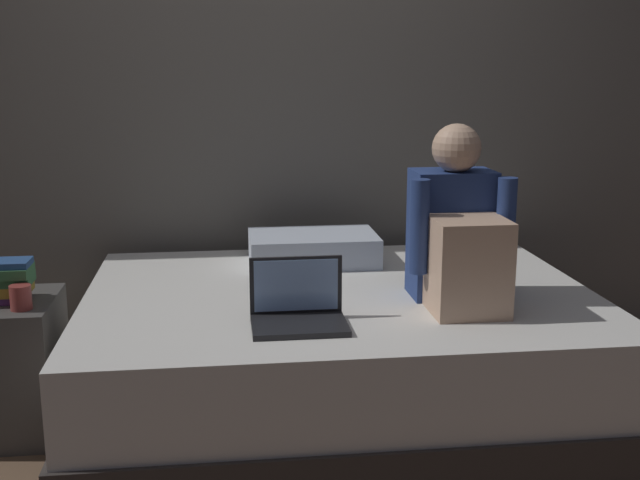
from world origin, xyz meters
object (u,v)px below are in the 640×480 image
(nightstand, at_px, (0,367))
(mug, at_px, (21,297))
(pillow, at_px, (313,248))
(person_sitting, at_px, (458,236))
(laptop, at_px, (297,309))
(book_stack, at_px, (0,280))
(bed, at_px, (339,353))

(nightstand, height_order, mug, mug)
(pillow, relative_size, mug, 6.22)
(person_sitting, height_order, mug, person_sitting)
(laptop, distance_m, mug, 1.00)
(book_stack, bearing_deg, mug, -48.49)
(nightstand, bearing_deg, pillow, 19.52)
(person_sitting, height_order, book_stack, person_sitting)
(book_stack, bearing_deg, nightstand, 162.67)
(bed, relative_size, nightstand, 3.84)
(bed, height_order, mug, mug)
(person_sitting, bearing_deg, laptop, -163.16)
(mug, bearing_deg, pillow, 26.69)
(nightstand, bearing_deg, bed, -0.31)
(bed, xyz_separation_m, mug, (-1.17, -0.11, 0.31))
(mug, bearing_deg, laptop, -15.65)
(laptop, bearing_deg, bed, 62.14)
(person_sitting, relative_size, mug, 7.28)
(pillow, xyz_separation_m, book_stack, (-1.22, -0.45, 0.02))
(person_sitting, bearing_deg, pillow, 125.27)
(bed, xyz_separation_m, pillow, (-0.05, 0.45, 0.33))
(nightstand, relative_size, pillow, 0.93)
(bed, distance_m, person_sitting, 0.68)
(pillow, xyz_separation_m, mug, (-1.12, -0.56, -0.01))
(nightstand, bearing_deg, person_sitting, -6.87)
(laptop, height_order, pillow, laptop)
(nightstand, height_order, person_sitting, person_sitting)
(person_sitting, bearing_deg, mug, 176.88)
(person_sitting, relative_size, book_stack, 2.81)
(nightstand, bearing_deg, laptop, -19.61)
(person_sitting, relative_size, laptop, 2.05)
(pillow, relative_size, book_stack, 2.40)
(book_stack, distance_m, mug, 0.15)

